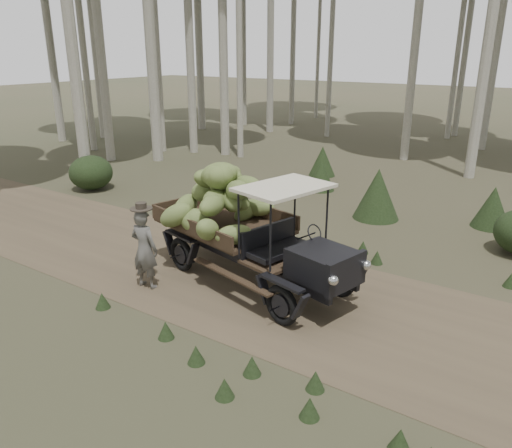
% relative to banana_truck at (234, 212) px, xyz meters
% --- Properties ---
extents(ground, '(120.00, 120.00, 0.00)m').
position_rel_banana_truck_xyz_m(ground, '(2.35, -0.17, -1.37)').
color(ground, '#473D2B').
rests_on(ground, ground).
extents(dirt_track, '(70.00, 4.00, 0.01)m').
position_rel_banana_truck_xyz_m(dirt_track, '(2.35, -0.17, -1.36)').
color(dirt_track, brown).
rests_on(dirt_track, ground).
extents(banana_truck, '(4.89, 2.66, 2.34)m').
position_rel_banana_truck_xyz_m(banana_truck, '(0.00, 0.00, 0.00)').
color(banana_truck, black).
rests_on(banana_truck, ground).
extents(farmer, '(0.61, 0.46, 1.72)m').
position_rel_banana_truck_xyz_m(farmer, '(-1.11, -1.39, -0.55)').
color(farmer, '#56534E').
rests_on(farmer, ground).
extents(undergrowth, '(23.69, 22.87, 1.39)m').
position_rel_banana_truck_xyz_m(undergrowth, '(4.01, 0.31, -0.84)').
color(undergrowth, '#233319').
rests_on(undergrowth, ground).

